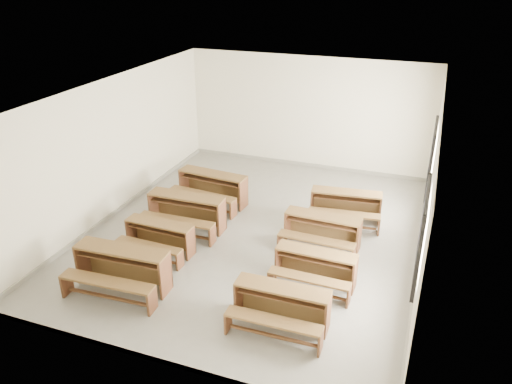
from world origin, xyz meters
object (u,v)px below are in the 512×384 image
(desk_set_1, at_px, (159,235))
(desk_set_4, at_px, (281,304))
(desk_set_2, at_px, (186,210))
(desk_set_5, at_px, (315,266))
(desk_set_3, at_px, (212,186))
(desk_set_0, at_px, (121,266))
(desk_set_7, at_px, (346,204))
(desk_set_6, at_px, (322,229))

(desk_set_1, relative_size, desk_set_4, 0.93)
(desk_set_2, bearing_deg, desk_set_1, -93.78)
(desk_set_5, bearing_deg, desk_set_1, -178.65)
(desk_set_4, height_order, desk_set_5, desk_set_4)
(desk_set_1, bearing_deg, desk_set_3, 90.42)
(desk_set_0, relative_size, desk_set_2, 1.03)
(desk_set_7, bearing_deg, desk_set_5, -97.46)
(desk_set_2, bearing_deg, desk_set_7, 24.56)
(desk_set_2, height_order, desk_set_3, same)
(desk_set_2, bearing_deg, desk_set_4, -39.87)
(desk_set_7, bearing_deg, desk_set_0, -136.22)
(desk_set_3, relative_size, desk_set_6, 1.13)
(desk_set_0, xyz_separation_m, desk_set_5, (3.31, 1.34, -0.07))
(desk_set_4, bearing_deg, desk_set_7, 85.03)
(desk_set_1, relative_size, desk_set_6, 0.91)
(desk_set_0, relative_size, desk_set_4, 1.14)
(desk_set_3, relative_size, desk_set_7, 1.08)
(desk_set_0, height_order, desk_set_6, desk_set_0)
(desk_set_1, height_order, desk_set_7, desk_set_7)
(desk_set_4, relative_size, desk_set_7, 0.94)
(desk_set_1, distance_m, desk_set_7, 4.30)
(desk_set_0, bearing_deg, desk_set_4, -2.56)
(desk_set_6, bearing_deg, desk_set_3, 161.66)
(desk_set_7, bearing_deg, desk_set_2, -160.80)
(desk_set_5, bearing_deg, desk_set_0, -156.60)
(desk_set_2, relative_size, desk_set_7, 1.04)
(desk_set_0, xyz_separation_m, desk_set_2, (0.06, 2.44, -0.01))
(desk_set_6, bearing_deg, desk_set_4, -89.14)
(desk_set_5, bearing_deg, desk_set_6, 99.53)
(desk_set_1, height_order, desk_set_5, desk_set_5)
(desk_set_2, relative_size, desk_set_4, 1.11)
(desk_set_4, distance_m, desk_set_5, 1.35)
(desk_set_3, bearing_deg, desk_set_6, -14.74)
(desk_set_0, bearing_deg, desk_set_1, 87.14)
(desk_set_2, distance_m, desk_set_5, 3.44)
(desk_set_2, distance_m, desk_set_4, 3.87)
(desk_set_3, bearing_deg, desk_set_4, -46.22)
(desk_set_0, xyz_separation_m, desk_set_4, (3.07, 0.01, -0.05))
(desk_set_1, bearing_deg, desk_set_4, -21.53)
(desk_set_6, height_order, desk_set_7, desk_set_7)
(desk_set_0, xyz_separation_m, desk_set_6, (3.12, 2.69, -0.05))
(desk_set_4, xyz_separation_m, desk_set_6, (0.05, 2.68, 0.00))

